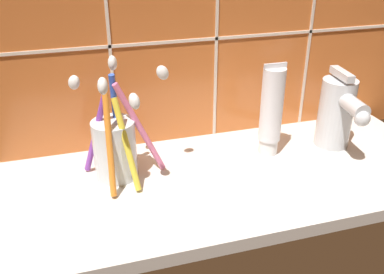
% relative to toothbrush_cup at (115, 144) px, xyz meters
% --- Properties ---
extents(sink_counter, '(0.71, 0.29, 0.02)m').
position_rel_toothbrush_cup_xyz_m(sink_counter, '(0.17, -0.05, -0.07)').
color(sink_counter, silver).
rests_on(sink_counter, ground).
extents(toothbrush_cup, '(0.15, 0.11, 0.18)m').
position_rel_toothbrush_cup_xyz_m(toothbrush_cup, '(0.00, 0.00, 0.00)').
color(toothbrush_cup, silver).
rests_on(toothbrush_cup, sink_counter).
extents(toothpaste_tube, '(0.04, 0.04, 0.16)m').
position_rel_toothbrush_cup_xyz_m(toothpaste_tube, '(0.25, 0.00, 0.02)').
color(toothpaste_tube, white).
rests_on(toothpaste_tube, sink_counter).
extents(sink_faucet, '(0.06, 0.12, 0.14)m').
position_rel_toothbrush_cup_xyz_m(sink_faucet, '(0.37, -0.01, 0.01)').
color(sink_faucet, silver).
rests_on(sink_faucet, sink_counter).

